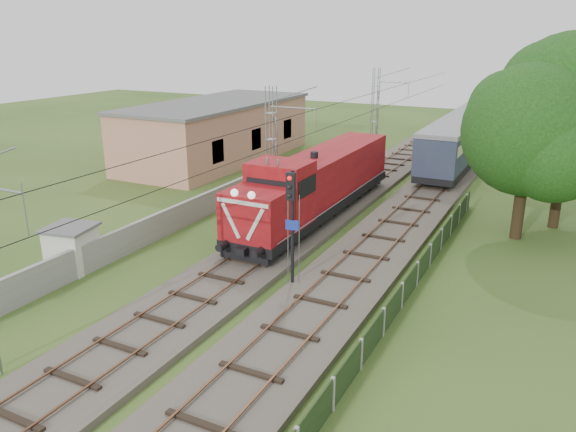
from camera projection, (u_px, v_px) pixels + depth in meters
The scene contains 15 objects.
ground at pixel (202, 299), 24.43m from camera, with size 140.00×140.00×0.00m, color #334D1D.
track_main at pixel (277, 243), 30.31m from camera, with size 4.20×70.00×0.45m.
track_side at pixel (427, 196), 39.19m from camera, with size 4.20×80.00×0.45m.
catenary at pixel (272, 151), 34.61m from camera, with size 3.31×70.00×8.00m.
boundary_wall at pixel (225, 195), 37.16m from camera, with size 0.25×40.00×1.50m, color #9E9E99.
station_building at pixel (218, 131), 50.39m from camera, with size 8.40×20.40×5.22m.
fence at pixel (401, 296), 23.36m from camera, with size 0.12×32.00×1.20m.
locomotive at pixel (317, 183), 34.12m from camera, with size 3.11×17.78×4.52m.
coach_rake at pixel (518, 89), 88.45m from camera, with size 3.09×115.66×3.58m.
signal_post at pixel (292, 210), 24.21m from camera, with size 0.60×0.47×5.48m.
relay_hut at pixel (72, 248), 27.08m from camera, with size 2.54×2.54×2.24m.
tree_a at pixel (531, 132), 29.73m from camera, with size 7.42×7.07×9.62m.
tree_b at pixel (573, 109), 31.19m from camera, with size 8.65×8.24×11.21m.
tree_c at pixel (544, 100), 49.02m from camera, with size 6.68×6.36×8.66m.
tree_d at pixel (571, 81), 58.50m from camera, with size 7.66×7.29×9.92m.
Camera 1 is at (13.32, -18.02, 11.05)m, focal length 35.00 mm.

